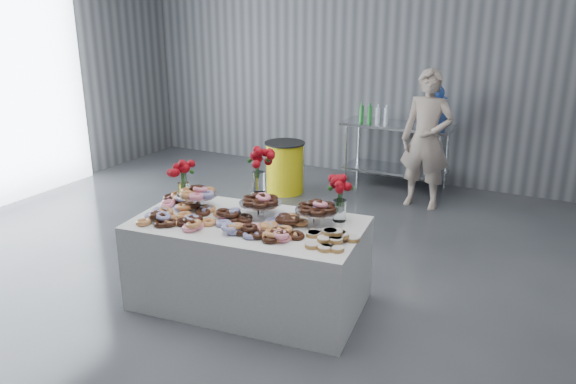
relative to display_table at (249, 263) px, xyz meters
The scene contains 15 objects.
ground 0.53m from the display_table, 116.28° to the right, with size 9.00×9.00×0.00m, color #393B41.
display_table is the anchor object (origin of this frame).
prep_table 3.77m from the display_table, 88.13° to the left, with size 1.50×0.60×0.90m.
donut_mounds 0.42m from the display_table, 90.00° to the right, with size 1.80×0.80×0.09m, color #DE8451, non-canonical shape.
cake_stand_left 0.77m from the display_table, behind, with size 0.36×0.36×0.17m.
cake_stand_mid 0.54m from the display_table, 78.25° to the left, with size 0.36×0.36×0.17m.
cake_stand_right 0.77m from the display_table, 21.94° to the left, with size 0.36×0.36×0.17m.
danish_pile 0.88m from the display_table, ahead, with size 0.48×0.48×0.11m, color silver, non-canonical shape.
bouquet_left 1.04m from the display_table, 168.25° to the left, with size 0.26×0.26×0.42m.
bouquet_right 1.02m from the display_table, 29.89° to the left, with size 0.26×0.26×0.42m.
bouquet_center 0.83m from the display_table, 104.82° to the left, with size 0.26×0.26×0.57m.
water_jug 3.89m from the display_table, 80.59° to the left, with size 0.28×0.28×0.55m.
drink_bottles 3.72m from the display_table, 93.08° to the left, with size 0.54×0.08×0.27m, color #268C33, non-canonical shape.
person 3.24m from the display_table, 77.73° to the left, with size 0.63×0.41×1.73m, color #CC8C93.
trash_barrel 3.03m from the display_table, 112.00° to the left, with size 0.55×0.55×0.70m.
Camera 1 is at (2.46, -3.34, 2.47)m, focal length 35.00 mm.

